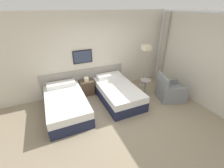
{
  "coord_description": "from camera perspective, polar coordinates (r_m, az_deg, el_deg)",
  "views": [
    {
      "loc": [
        -1.63,
        -2.76,
        2.8
      ],
      "look_at": [
        0.04,
        0.98,
        0.66
      ],
      "focal_mm": 24.0,
      "sensor_mm": 36.0,
      "label": 1
    }
  ],
  "objects": [
    {
      "name": "ground_plane",
      "position": [
        4.26,
        5.01,
        -13.7
      ],
      "size": [
        16.0,
        16.0,
        0.0
      ],
      "primitive_type": "plane",
      "color": "gray"
    },
    {
      "name": "wall_headboard",
      "position": [
        5.3,
        -5.66,
        10.95
      ],
      "size": [
        10.0,
        0.1,
        2.7
      ],
      "color": "beige",
      "rests_on": "ground_plane"
    },
    {
      "name": "wall_window",
      "position": [
        5.19,
        32.72,
        6.83
      ],
      "size": [
        0.21,
        4.54,
        2.7
      ],
      "color": "white",
      "rests_on": "ground_plane"
    },
    {
      "name": "bed_near_door",
      "position": [
        4.58,
        -17.05,
        -7.41
      ],
      "size": [
        1.1,
        1.93,
        0.64
      ],
      "color": "#1E233D",
      "rests_on": "ground_plane"
    },
    {
      "name": "bed_near_window",
      "position": [
        4.95,
        2.05,
        -3.22
      ],
      "size": [
        1.1,
        1.93,
        0.64
      ],
      "color": "#1E233D",
      "rests_on": "ground_plane"
    },
    {
      "name": "nightstand",
      "position": [
        5.31,
        -9.52,
        -1.28
      ],
      "size": [
        0.46,
        0.34,
        0.66
      ],
      "color": "brown",
      "rests_on": "ground_plane"
    },
    {
      "name": "floor_lamp",
      "position": [
        5.57,
        12.77,
        11.79
      ],
      "size": [
        0.25,
        0.25,
        1.6
      ],
      "color": "#9E9993",
      "rests_on": "ground_plane"
    },
    {
      "name": "side_table",
      "position": [
        5.31,
        12.57,
        -0.22
      ],
      "size": [
        0.36,
        0.36,
        0.56
      ],
      "color": "gray",
      "rests_on": "ground_plane"
    },
    {
      "name": "armchair",
      "position": [
        5.35,
        21.13,
        -2.71
      ],
      "size": [
        0.99,
        0.94,
        0.87
      ],
      "rotation": [
        0.0,
        0.0,
        1.24
      ],
      "color": "gray",
      "rests_on": "ground_plane"
    }
  ]
}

